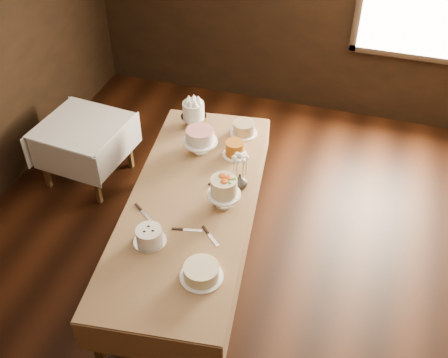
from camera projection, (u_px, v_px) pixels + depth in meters
floor at (217, 272)px, 4.90m from camera, size 5.00×6.00×0.01m
display_table at (191, 205)px, 4.49m from camera, size 1.32×2.70×0.81m
side_table at (82, 131)px, 5.54m from camera, size 0.90×0.90×0.69m
cake_meringue at (194, 115)px, 5.20m from camera, size 0.29×0.29×0.27m
cake_speckled at (244, 129)px, 5.13m from camera, size 0.28×0.28×0.12m
cake_lattice at (200, 142)px, 4.88m from camera, size 0.32×0.32×0.24m
cake_caramel at (235, 149)px, 4.87m from camera, size 0.22×0.22×0.14m
cake_flowers at (224, 193)px, 4.33m from camera, size 0.28×0.28×0.28m
cake_swirl at (149, 236)px, 4.05m from camera, size 0.25×0.25×0.13m
cake_cream at (201, 272)px, 3.80m from camera, size 0.31×0.31×0.11m
cake_server_a at (193, 230)px, 4.18m from camera, size 0.24×0.08×0.01m
cake_server_b at (213, 240)px, 4.10m from camera, size 0.19×0.18×0.01m
cake_server_d at (227, 182)px, 4.62m from camera, size 0.22×0.14×0.01m
cake_server_e at (146, 215)px, 4.31m from camera, size 0.21×0.16×0.01m
flower_vase at (240, 181)px, 4.52m from camera, size 0.15×0.15×0.14m
flower_bouquet at (240, 164)px, 4.40m from camera, size 0.14×0.14×0.20m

